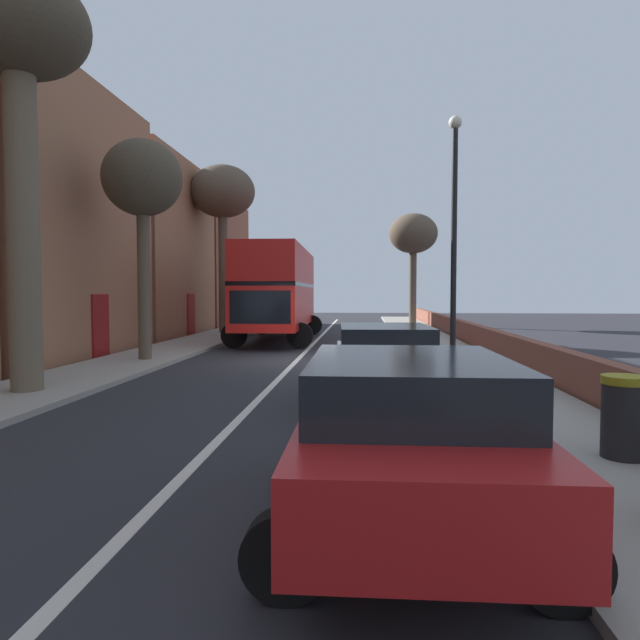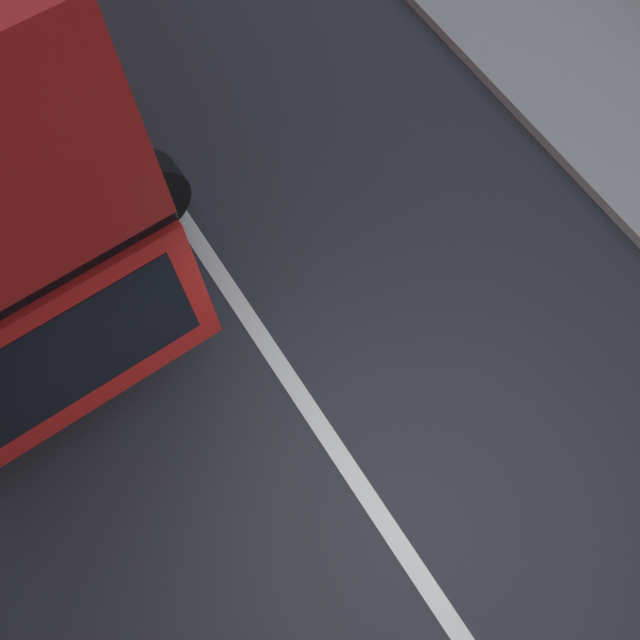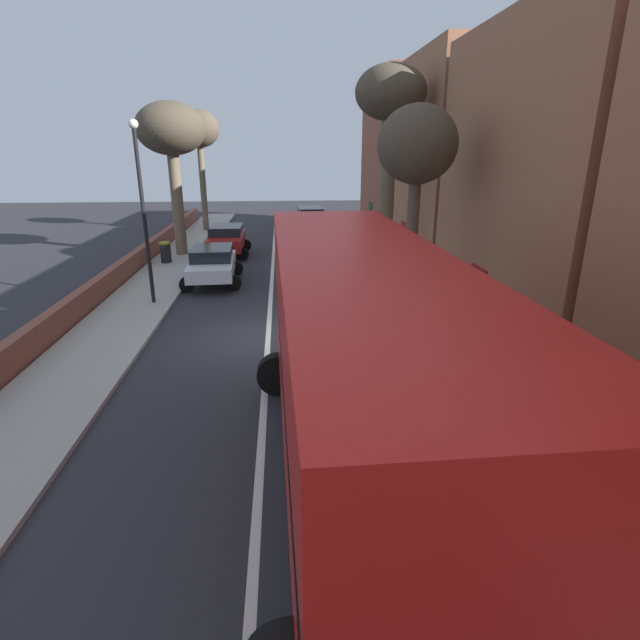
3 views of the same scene
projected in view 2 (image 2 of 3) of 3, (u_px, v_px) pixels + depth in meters
ground_plane at (393, 534)px, 5.53m from camera, size 84.00×84.00×0.00m
road_centre_line at (393, 534)px, 5.53m from camera, size 0.16×54.00×0.01m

